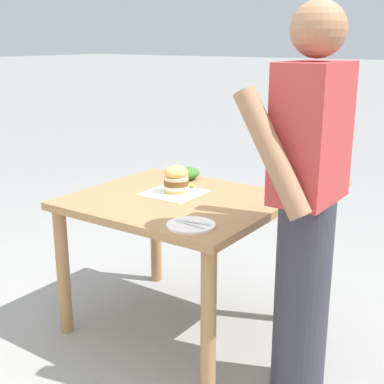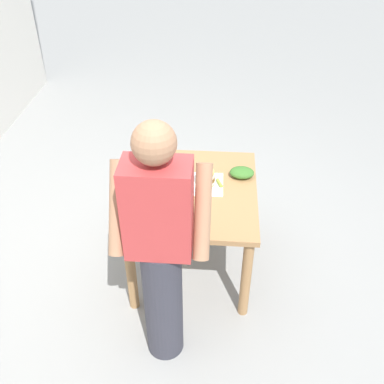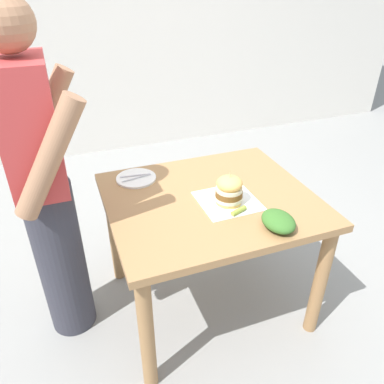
{
  "view_description": "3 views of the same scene",
  "coord_description": "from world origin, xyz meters",
  "views": [
    {
      "loc": [
        2.15,
        1.59,
        1.54
      ],
      "look_at": [
        0.0,
        0.1,
        0.79
      ],
      "focal_mm": 50.0,
      "sensor_mm": 36.0,
      "label": 1
    },
    {
      "loc": [
        -0.18,
        2.56,
        2.65
      ],
      "look_at": [
        0.0,
        0.1,
        0.79
      ],
      "focal_mm": 42.0,
      "sensor_mm": 36.0,
      "label": 2
    },
    {
      "loc": [
        -1.49,
        0.65,
        1.76
      ],
      "look_at": [
        0.0,
        0.1,
        0.79
      ],
      "focal_mm": 35.0,
      "sensor_mm": 36.0,
      "label": 3
    }
  ],
  "objects": [
    {
      "name": "side_plate_with_forks",
      "position": [
        0.31,
        0.31,
        0.75
      ],
      "size": [
        0.22,
        0.22,
        0.02
      ],
      "color": "white",
      "rests_on": "patio_table"
    },
    {
      "name": "serving_paper",
      "position": [
        -0.07,
        -0.07,
        0.74
      ],
      "size": [
        0.29,
        0.29,
        0.0
      ],
      "primitive_type": "cube",
      "rotation": [
        0.0,
        0.0,
        0.01
      ],
      "color": "white",
      "rests_on": "patio_table"
    },
    {
      "name": "ground_plane",
      "position": [
        0.0,
        0.0,
        0.0
      ],
      "size": [
        80.0,
        80.0,
        0.0
      ],
      "primitive_type": "plane",
      "color": "gray"
    },
    {
      "name": "diner_across_table",
      "position": [
        0.13,
        0.77,
        0.88
      ],
      "size": [
        0.55,
        0.35,
        1.69
      ],
      "color": "#33333D",
      "rests_on": "ground"
    },
    {
      "name": "patio_table",
      "position": [
        0.0,
        0.0,
        0.62
      ],
      "size": [
        0.91,
        1.04,
        0.74
      ],
      "color": "#9E7247",
      "rests_on": "ground"
    },
    {
      "name": "side_salad",
      "position": [
        -0.35,
        -0.18,
        0.78
      ],
      "size": [
        0.18,
        0.14,
        0.07
      ],
      "primitive_type": "ellipsoid",
      "color": "#386B28",
      "rests_on": "patio_table"
    },
    {
      "name": "pickle_spear",
      "position": [
        -0.19,
        -0.07,
        0.76
      ],
      "size": [
        0.05,
        0.09,
        0.02
      ],
      "primitive_type": "cylinder",
      "rotation": [
        0.0,
        1.57,
        1.93
      ],
      "color": "#8EA83D",
      "rests_on": "serving_paper"
    },
    {
      "name": "sandwich",
      "position": [
        -0.08,
        -0.06,
        0.82
      ],
      "size": [
        0.14,
        0.14,
        0.18
      ],
      "color": "#E5B25B",
      "rests_on": "serving_paper"
    }
  ]
}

